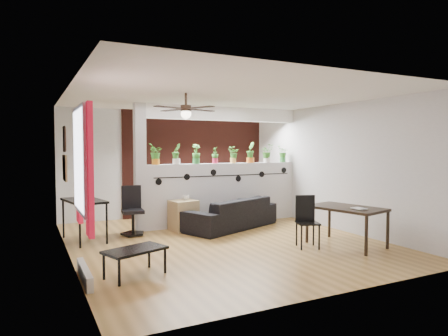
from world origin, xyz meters
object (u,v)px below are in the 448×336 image
at_px(potted_plant_4, 233,154).
at_px(cube_shelf, 183,215).
at_px(computer_desk, 84,204).
at_px(coffee_table, 135,252).
at_px(potted_plant_0, 156,153).
at_px(sofa, 231,214).
at_px(potted_plant_2, 196,153).
at_px(potted_plant_7, 283,153).
at_px(potted_plant_1, 176,153).
at_px(dining_table, 346,211).
at_px(potted_plant_6, 267,153).
at_px(office_chair, 132,214).
at_px(potted_plant_5, 250,152).
at_px(potted_plant_3, 215,155).
at_px(ceiling_fan, 186,110).
at_px(cup, 186,198).
at_px(folding_chair, 306,217).

height_order(potted_plant_4, cube_shelf, potted_plant_4).
distance_m(computer_desk, coffee_table, 2.45).
xyz_separation_m(potted_plant_0, sofa, (1.46, -0.56, -1.28)).
relative_size(potted_plant_2, coffee_table, 0.48).
distance_m(potted_plant_2, potted_plant_7, 2.26).
bearing_deg(cube_shelf, potted_plant_1, 85.45).
height_order(cube_shelf, dining_table, dining_table).
height_order(potted_plant_6, office_chair, potted_plant_6).
height_order(potted_plant_5, coffee_table, potted_plant_5).
relative_size(potted_plant_0, potted_plant_3, 1.21).
distance_m(potted_plant_6, office_chair, 3.49).
distance_m(cube_shelf, coffee_table, 2.94).
distance_m(ceiling_fan, potted_plant_0, 1.94).
bearing_deg(computer_desk, ceiling_fan, -44.04).
bearing_deg(office_chair, cube_shelf, -2.24).
bearing_deg(potted_plant_6, potted_plant_4, 180.00).
height_order(cup, dining_table, cup).
height_order(potted_plant_7, cup, potted_plant_7).
relative_size(potted_plant_2, potted_plant_7, 1.07).
xyz_separation_m(potted_plant_4, cup, (-1.28, -0.34, -0.88)).
bearing_deg(office_chair, potted_plant_3, 8.86).
bearing_deg(cup, potted_plant_7, 7.35).
relative_size(potted_plant_2, dining_table, 0.31).
bearing_deg(potted_plant_7, sofa, -161.84).
bearing_deg(potted_plant_6, potted_plant_1, 180.00).
relative_size(folding_chair, coffee_table, 0.98).
relative_size(potted_plant_2, computer_desk, 0.38).
distance_m(potted_plant_1, potted_plant_6, 2.26).
relative_size(potted_plant_2, office_chair, 0.46).
relative_size(sofa, coffee_table, 2.32).
bearing_deg(coffee_table, potted_plant_5, 39.55).
distance_m(ceiling_fan, potted_plant_2, 2.15).
distance_m(potted_plant_2, office_chair, 1.90).
bearing_deg(folding_chair, office_chair, 137.61).
height_order(potted_plant_0, potted_plant_1, same).
relative_size(potted_plant_2, potted_plant_4, 1.14).
xyz_separation_m(potted_plant_6, cup, (-2.18, -0.34, -0.91)).
height_order(cup, office_chair, office_chair).
distance_m(potted_plant_3, cube_shelf, 1.55).
height_order(cube_shelf, office_chair, office_chair).
bearing_deg(potted_plant_6, sofa, -155.91).
height_order(ceiling_fan, cube_shelf, ceiling_fan).
xyz_separation_m(potted_plant_4, office_chair, (-2.37, -0.30, -1.14)).
height_order(potted_plant_0, office_chair, potted_plant_0).
relative_size(sofa, dining_table, 1.51).
relative_size(potted_plant_4, office_chair, 0.40).
xyz_separation_m(potted_plant_6, office_chair, (-3.27, -0.30, -1.16)).
height_order(potted_plant_4, cup, potted_plant_4).
bearing_deg(office_chair, potted_plant_1, 16.40).
height_order(ceiling_fan, folding_chair, ceiling_fan).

